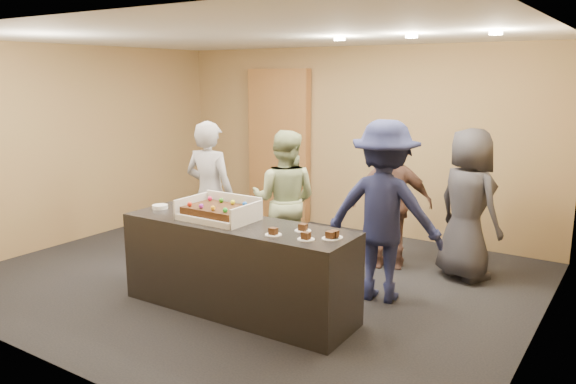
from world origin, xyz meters
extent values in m
plane|color=black|center=(0.00, 0.00, 0.00)|extent=(6.00, 6.00, 0.00)
plane|color=silver|center=(0.00, 0.00, 2.70)|extent=(6.00, 6.00, 0.00)
cube|color=#A17B4E|center=(0.00, 2.50, 1.35)|extent=(6.00, 0.04, 2.70)
cube|color=#A17B4E|center=(0.00, -2.50, 1.35)|extent=(6.00, 0.04, 2.70)
cube|color=#A17B4E|center=(-3.00, 0.00, 1.35)|extent=(0.04, 5.00, 2.70)
cube|color=#A17B4E|center=(3.00, 0.00, 1.35)|extent=(0.04, 5.00, 2.70)
cube|color=black|center=(0.43, -0.83, 0.45)|extent=(2.41, 0.74, 0.90)
cube|color=brown|center=(-1.28, 2.41, 1.19)|extent=(1.09, 0.15, 2.39)
cube|color=white|center=(0.20, -0.83, 0.93)|extent=(0.71, 0.49, 0.06)
cube|color=white|center=(-0.16, -0.83, 1.00)|extent=(0.02, 0.49, 0.19)
cube|color=white|center=(0.55, -0.83, 1.00)|extent=(0.02, 0.49, 0.19)
cube|color=white|center=(0.20, -0.58, 1.01)|extent=(0.71, 0.02, 0.21)
cube|color=#331B0B|center=(0.20, -0.83, 0.99)|extent=(0.62, 0.43, 0.07)
sphere|color=#D41851|center=(-0.04, -0.68, 1.05)|extent=(0.05, 0.05, 0.05)
sphere|color=#349919|center=(0.11, -0.68, 1.05)|extent=(0.05, 0.05, 0.05)
sphere|color=#F9FF1A|center=(0.26, -0.68, 1.05)|extent=(0.05, 0.05, 0.05)
sphere|color=blue|center=(0.41, -0.68, 1.05)|extent=(0.05, 0.05, 0.05)
sphere|color=red|center=(-0.04, -0.98, 1.05)|extent=(0.05, 0.05, 0.05)
sphere|color=purple|center=(0.11, -0.98, 1.05)|extent=(0.05, 0.05, 0.05)
sphere|color=#F4A91B|center=(0.26, -0.98, 1.05)|extent=(0.05, 0.05, 0.05)
sphere|color=green|center=(0.41, -0.98, 1.05)|extent=(0.05, 0.05, 0.05)
cylinder|color=white|center=(-0.62, -0.82, 0.92)|extent=(0.16, 0.16, 0.04)
cylinder|color=white|center=(0.97, -0.99, 0.90)|extent=(0.15, 0.15, 0.01)
cube|color=#331B0B|center=(0.97, -0.99, 0.94)|extent=(0.07, 0.06, 0.06)
cylinder|color=white|center=(1.12, -0.73, 0.90)|extent=(0.15, 0.15, 0.01)
cube|color=#331B0B|center=(1.12, -0.73, 0.94)|extent=(0.07, 0.06, 0.06)
cylinder|color=white|center=(1.28, -0.95, 0.90)|extent=(0.15, 0.15, 0.01)
cube|color=#331B0B|center=(1.28, -0.95, 0.94)|extent=(0.07, 0.06, 0.06)
cylinder|color=white|center=(1.46, -0.76, 0.90)|extent=(0.15, 0.15, 0.01)
cube|color=#331B0B|center=(1.46, -0.76, 0.94)|extent=(0.07, 0.06, 0.06)
cylinder|color=white|center=(1.45, -0.81, 0.90)|extent=(0.15, 0.15, 0.01)
cube|color=#331B0B|center=(1.45, -0.81, 0.94)|extent=(0.07, 0.06, 0.06)
imported|color=#9B9BA0|center=(-0.71, 0.09, 0.88)|extent=(0.69, 0.50, 1.77)
imported|color=#9EAE7B|center=(0.10, 0.49, 0.83)|extent=(0.97, 0.86, 1.67)
imported|color=#191E42|center=(1.48, 0.25, 0.93)|extent=(1.30, 0.88, 1.86)
imported|color=brown|center=(1.18, 1.18, 0.80)|extent=(1.01, 0.70, 1.59)
imported|color=#2B2A30|center=(2.03, 1.33, 0.86)|extent=(1.01, 0.89, 1.73)
cylinder|color=#FFEAC6|center=(0.80, 0.50, 2.67)|extent=(0.12, 0.12, 0.03)
cylinder|color=#FFEAC6|center=(1.60, 0.50, 2.67)|extent=(0.12, 0.12, 0.03)
cylinder|color=#FFEAC6|center=(2.40, 0.50, 2.67)|extent=(0.12, 0.12, 0.03)
camera|label=1|loc=(3.71, -4.93, 2.31)|focal=35.00mm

